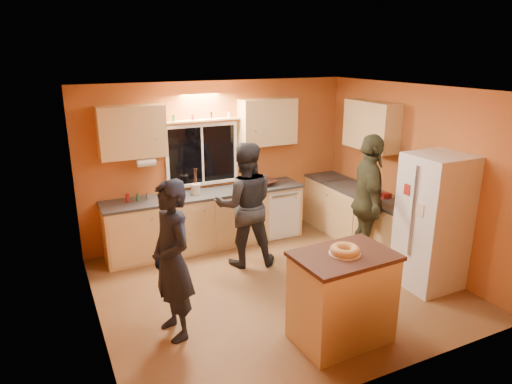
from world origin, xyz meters
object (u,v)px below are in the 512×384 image
refrigerator (433,222)px  island (342,297)px  person_left (172,261)px  person_right (368,202)px  person_center (245,205)px

refrigerator → island: (-1.79, -0.51, -0.38)m
person_left → person_right: bearing=89.7°
person_right → refrigerator: bearing=-127.5°
person_center → person_right: (1.56, -0.81, 0.06)m
refrigerator → person_left: size_ratio=1.01×
island → person_right: (1.40, 1.35, 0.46)m
island → person_right: 2.00m
island → person_left: (-1.60, 0.88, 0.38)m
island → person_left: 1.86m
person_center → person_right: size_ratio=0.94×
person_left → person_center: size_ratio=0.98×
island → person_center: 2.20m
person_center → island: bearing=111.0°
refrigerator → person_left: bearing=173.8°
island → person_left: person_left is taller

